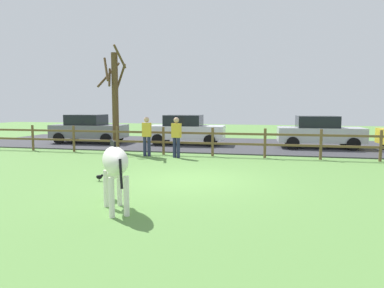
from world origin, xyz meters
The scene contains 11 objects.
ground_plane centered at (0.00, 0.00, 0.00)m, with size 60.00×60.00×0.00m, color #5B8C42.
parking_asphalt centered at (0.00, 9.30, 0.03)m, with size 28.00×7.40×0.05m, color #38383D.
paddock_fence centered at (-0.25, 5.00, 0.69)m, with size 21.60×0.11×1.19m.
bare_tree centered at (-4.81, 5.40, 2.43)m, with size 1.35×1.41×4.76m.
zebra centered at (-0.82, -3.23, 0.93)m, with size 1.27×1.68×1.41m.
crow_on_grass centered at (-2.47, -0.72, 0.13)m, with size 0.21×0.10×0.20m.
parked_car_white centered at (-2.36, 8.75, 0.84)m, with size 4.09×2.05×1.56m.
parked_car_grey centered at (-7.78, 8.32, 0.84)m, with size 4.07×2.02×1.56m.
parked_car_silver centered at (4.35, 8.69, 0.84)m, with size 4.10×2.08×1.56m.
visitor_left_of_tree centered at (-1.61, 4.23, 0.91)m, with size 0.41×0.31×1.64m.
visitor_right_of_tree centered at (-2.93, 4.38, 0.91)m, with size 0.38×0.26×1.64m.
Camera 1 is at (2.36, -9.96, 2.14)m, focal length 34.16 mm.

